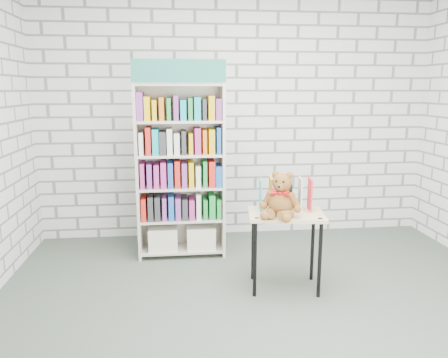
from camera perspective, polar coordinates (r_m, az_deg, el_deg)
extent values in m
plane|color=#414D41|center=(3.54, 6.13, -17.22)|extent=(4.50, 4.50, 0.00)
cube|color=silver|center=(5.08, 1.62, 8.20)|extent=(4.50, 0.02, 2.80)
cube|color=silver|center=(1.28, 27.05, -3.62)|extent=(4.50, 0.02, 2.80)
cube|color=beige|center=(4.47, -11.15, 0.82)|extent=(0.03, 0.34, 1.77)
cube|color=beige|center=(4.48, -0.19, 1.06)|extent=(0.03, 0.34, 1.77)
cube|color=beige|center=(4.61, -5.69, 1.32)|extent=(0.88, 0.02, 1.77)
cube|color=#277D6B|center=(4.22, -5.92, 13.88)|extent=(0.88, 0.02, 0.22)
cube|color=beige|center=(4.68, -5.46, -9.03)|extent=(0.82, 0.32, 0.02)
cube|color=beige|center=(4.57, -5.54, -5.11)|extent=(0.82, 0.32, 0.02)
cube|color=beige|center=(4.48, -5.63, -1.03)|extent=(0.82, 0.32, 0.02)
cube|color=beige|center=(4.42, -5.71, 3.19)|extent=(0.82, 0.32, 0.02)
cube|color=beige|center=(4.39, -5.80, 7.51)|extent=(0.82, 0.32, 0.02)
cube|color=beige|center=(4.38, -5.90, 12.13)|extent=(0.82, 0.32, 0.02)
cube|color=silver|center=(4.63, -7.94, -7.58)|extent=(0.29, 0.28, 0.24)
cube|color=silver|center=(4.64, -3.05, -7.46)|extent=(0.29, 0.28, 0.24)
cube|color=#333338|center=(4.52, -5.57, -3.57)|extent=(0.82, 0.28, 0.24)
cube|color=red|center=(4.45, -5.66, 0.58)|extent=(0.82, 0.28, 0.24)
cube|color=yellow|center=(4.40, -5.75, 4.85)|extent=(0.82, 0.28, 0.24)
cube|color=blue|center=(4.37, -5.84, 9.20)|extent=(0.82, 0.28, 0.24)
cube|color=tan|center=(3.75, 8.11, -4.60)|extent=(0.68, 0.52, 0.03)
cylinder|color=black|center=(3.68, 4.05, -10.45)|extent=(0.03, 0.03, 0.65)
cylinder|color=black|center=(3.99, 3.83, -8.61)|extent=(0.03, 0.03, 0.65)
cylinder|color=black|center=(3.74, 12.39, -10.30)|extent=(0.03, 0.03, 0.65)
cylinder|color=black|center=(4.05, 11.48, -8.52)|extent=(0.03, 0.03, 0.65)
cylinder|color=black|center=(3.57, 4.29, -5.15)|extent=(0.04, 0.04, 0.01)
cylinder|color=black|center=(3.63, 12.46, -5.10)|extent=(0.04, 0.04, 0.01)
cube|color=#29B3AB|center=(3.79, 4.78, -2.06)|extent=(0.04, 0.19, 0.26)
cube|color=gold|center=(3.80, 6.07, -2.06)|extent=(0.04, 0.19, 0.26)
cube|color=orange|center=(3.80, 7.35, -2.06)|extent=(0.04, 0.19, 0.26)
cube|color=black|center=(3.81, 8.63, -2.06)|extent=(0.04, 0.19, 0.26)
cube|color=silver|center=(3.83, 9.90, -2.06)|extent=(0.04, 0.19, 0.26)
cube|color=red|center=(3.84, 11.16, -2.06)|extent=(0.04, 0.19, 0.26)
ellipsoid|color=brown|center=(3.63, 7.53, -3.05)|extent=(0.22, 0.19, 0.22)
sphere|color=brown|center=(3.59, 7.58, -0.48)|extent=(0.16, 0.16, 0.16)
sphere|color=brown|center=(3.61, 6.78, 0.62)|extent=(0.06, 0.06, 0.06)
sphere|color=brown|center=(3.58, 8.56, 0.48)|extent=(0.06, 0.06, 0.06)
sphere|color=brown|center=(3.54, 7.32, -1.01)|extent=(0.06, 0.06, 0.06)
sphere|color=black|center=(3.53, 6.90, -0.32)|extent=(0.02, 0.02, 0.02)
sphere|color=black|center=(3.52, 7.76, -0.38)|extent=(0.02, 0.02, 0.02)
sphere|color=black|center=(3.51, 7.20, -1.02)|extent=(0.02, 0.02, 0.02)
cylinder|color=brown|center=(3.63, 5.78, -2.50)|extent=(0.11, 0.12, 0.16)
cylinder|color=brown|center=(3.58, 9.17, -2.80)|extent=(0.13, 0.08, 0.16)
sphere|color=brown|center=(3.64, 5.21, -3.47)|extent=(0.06, 0.06, 0.06)
sphere|color=brown|center=(3.58, 9.57, -3.88)|extent=(0.06, 0.06, 0.06)
cylinder|color=brown|center=(3.57, 6.08, -4.45)|extent=(0.10, 0.17, 0.09)
cylinder|color=brown|center=(3.54, 8.05, -4.64)|extent=(0.17, 0.16, 0.09)
sphere|color=brown|center=(3.51, 5.33, -4.80)|extent=(0.08, 0.08, 0.08)
sphere|color=brown|center=(3.46, 8.17, -5.08)|extent=(0.08, 0.08, 0.08)
cone|color=red|center=(3.56, 6.74, -1.78)|extent=(0.08, 0.08, 0.06)
cone|color=red|center=(3.54, 7.88, -1.88)|extent=(0.08, 0.08, 0.06)
sphere|color=red|center=(3.55, 7.30, -1.84)|extent=(0.03, 0.03, 0.03)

